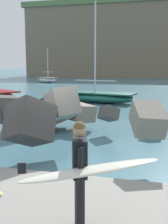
{
  "coord_description": "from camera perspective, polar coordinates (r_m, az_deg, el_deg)",
  "views": [
    {
      "loc": [
        3.33,
        -8.16,
        2.87
      ],
      "look_at": [
        1.09,
        0.5,
        1.4
      ],
      "focal_mm": 45.82,
      "sensor_mm": 36.0,
      "label": 1
    }
  ],
  "objects": [
    {
      "name": "ground_plane",
      "position": [
        9.26,
        -7.43,
        -8.79
      ],
      "size": [
        400.0,
        400.0,
        0.0
      ],
      "primitive_type": "plane",
      "color": "#42707F"
    },
    {
      "name": "breakwater_jetty",
      "position": [
        9.72,
        0.21,
        0.03
      ],
      "size": [
        29.91,
        6.89,
        3.47
      ],
      "color": "#4C4944",
      "rests_on": "ground"
    },
    {
      "name": "surfer_with_board",
      "position": [
        4.48,
        -0.36,
        -11.47
      ],
      "size": [
        2.09,
        1.42,
        1.78
      ],
      "color": "black",
      "rests_on": "walkway_path"
    },
    {
      "name": "boat_near_right",
      "position": [
        48.45,
        -7.41,
        6.44
      ],
      "size": [
        4.6,
        3.71,
        5.61
      ],
      "color": "white",
      "rests_on": "ground"
    },
    {
      "name": "boat_mid_centre",
      "position": [
        22.21,
        3.21,
        3.09
      ],
      "size": [
        6.17,
        3.24,
        7.57
      ],
      "color": "#1E6656",
      "rests_on": "ground"
    },
    {
      "name": "station_building_west",
      "position": [
        82.7,
        7.14,
        20.78
      ],
      "size": [
        5.66,
        6.25,
        3.95
      ],
      "color": "silver",
      "rests_on": "headland_bluff"
    },
    {
      "name": "station_building_east",
      "position": [
        88.19,
        6.88,
        20.22
      ],
      "size": [
        6.5,
        6.62,
        4.44
      ],
      "color": "silver",
      "rests_on": "headland_bluff"
    },
    {
      "name": "station_building_annex",
      "position": [
        86.98,
        3.81,
        20.28
      ],
      "size": [
        4.36,
        7.34,
        4.02
      ],
      "color": "#B2ADA3",
      "rests_on": "headland_bluff"
    }
  ]
}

